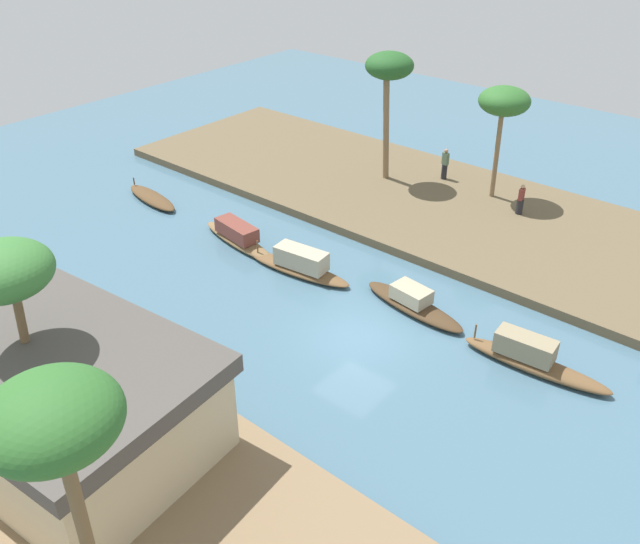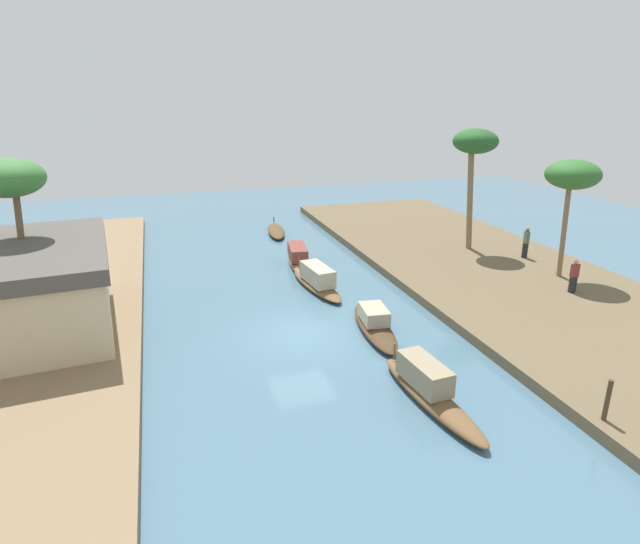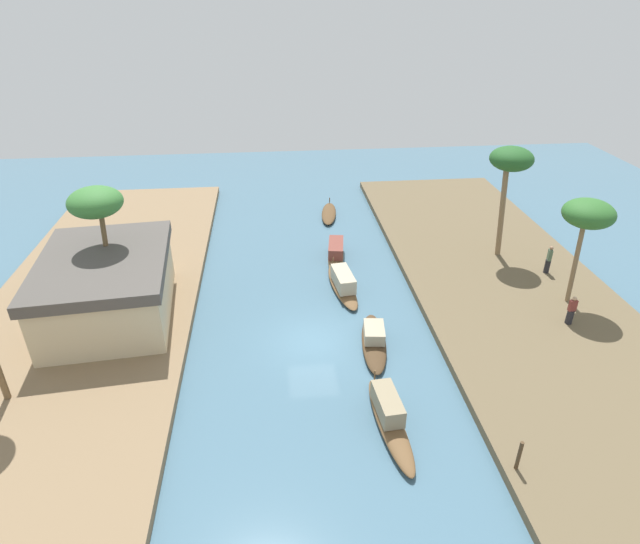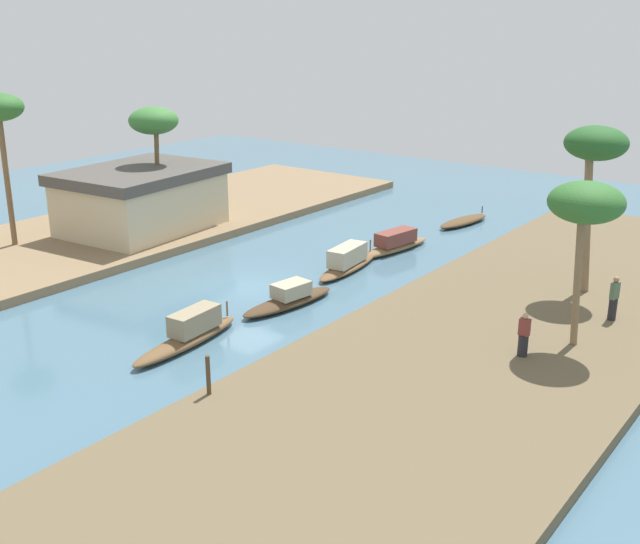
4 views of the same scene
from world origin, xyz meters
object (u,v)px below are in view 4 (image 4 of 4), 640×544
object	(u,v)px
sampan_downstream_large	(289,298)
mooring_post	(208,375)
sampan_with_red_awning	(395,243)
palm_tree_right_short	(154,122)
sampan_foreground	(190,333)
sampan_midstream	(348,261)
riverside_building	(141,199)
sampan_near_left_bank	(463,221)
palm_tree_left_far	(596,149)
palm_tree_left_near	(586,205)
person_by_mooring	(614,300)
person_on_near_bank	(524,338)

from	to	relation	value
sampan_downstream_large	mooring_post	xyz separation A→B (m)	(-8.20, -3.57, 0.74)
sampan_with_red_awning	palm_tree_right_short	bearing A→B (deg)	118.71
sampan_foreground	sampan_midstream	xyz separation A→B (m)	(10.65, 0.40, 0.00)
sampan_downstream_large	riverside_building	distance (m)	13.69
sampan_near_left_bank	palm_tree_left_far	world-z (taller)	palm_tree_left_far
sampan_with_red_awning	palm_tree_left_near	world-z (taller)	palm_tree_left_near
sampan_downstream_large	sampan_with_red_awning	xyz separation A→B (m)	(9.41, 0.69, 0.09)
sampan_downstream_large	palm_tree_left_near	world-z (taller)	palm_tree_left_near
sampan_near_left_bank	sampan_foreground	size ratio (longest dim) A/B	0.81
person_by_mooring	mooring_post	world-z (taller)	person_by_mooring
sampan_foreground	person_by_mooring	xyz separation A→B (m)	(10.76, -11.91, 0.76)
sampan_downstream_large	sampan_foreground	bearing A→B (deg)	-177.18
sampan_near_left_bank	person_on_near_bank	bearing A→B (deg)	-138.93
mooring_post	palm_tree_left_far	xyz separation A→B (m)	(16.32, -5.79, 5.39)
mooring_post	palm_tree_left_near	size ratio (longest dim) A/B	0.22
sampan_foreground	sampan_with_red_awning	xyz separation A→B (m)	(14.67, 0.29, -0.03)
sampan_foreground	riverside_building	distance (m)	15.49
sampan_near_left_bank	mooring_post	world-z (taller)	mooring_post
sampan_foreground	riverside_building	bearing A→B (deg)	51.14
mooring_post	palm_tree_right_short	bearing A→B (deg)	52.52
sampan_midstream	sampan_with_red_awning	bearing A→B (deg)	-8.40
person_on_near_bank	palm_tree_right_short	size ratio (longest dim) A/B	0.24
person_on_near_bank	mooring_post	bearing A→B (deg)	48.46
sampan_near_left_bank	riverside_building	world-z (taller)	riverside_building
sampan_midstream	mooring_post	size ratio (longest dim) A/B	4.10
mooring_post	person_by_mooring	bearing A→B (deg)	-30.07
sampan_foreground	person_by_mooring	bearing A→B (deg)	-52.65
person_on_near_bank	palm_tree_left_far	bearing A→B (deg)	-88.54
sampan_near_left_bank	person_by_mooring	distance (m)	16.15
sampan_downstream_large	sampan_foreground	world-z (taller)	sampan_foreground
person_by_mooring	palm_tree_left_far	size ratio (longest dim) A/B	0.25
sampan_foreground	person_by_mooring	world-z (taller)	person_by_mooring
sampan_foreground	palm_tree_left_near	bearing A→B (deg)	-61.18
sampan_near_left_bank	person_by_mooring	bearing A→B (deg)	-124.54
palm_tree_right_short	mooring_post	bearing A→B (deg)	-127.48
palm_tree_left_far	riverside_building	distance (m)	23.41
person_by_mooring	sampan_near_left_bank	bearing A→B (deg)	-117.18
sampan_downstream_large	sampan_midstream	world-z (taller)	sampan_midstream
sampan_midstream	sampan_foreground	bearing A→B (deg)	175.34
sampan_near_left_bank	sampan_foreground	distance (m)	21.69
sampan_downstream_large	riverside_building	world-z (taller)	riverside_building
mooring_post	palm_tree_right_short	distance (m)	21.87
sampan_near_left_bank	palm_tree_left_far	bearing A→B (deg)	-122.47
sampan_near_left_bank	sampan_downstream_large	xyz separation A→B (m)	(-16.43, -0.34, 0.14)
sampan_foreground	sampan_near_left_bank	bearing A→B (deg)	-4.92
sampan_with_red_awning	mooring_post	distance (m)	18.13
sampan_midstream	riverside_building	world-z (taller)	riverside_building
sampan_foreground	mooring_post	size ratio (longest dim) A/B	4.23
palm_tree_left_near	riverside_building	world-z (taller)	palm_tree_left_near
sampan_foreground	person_on_near_bank	world-z (taller)	person_on_near_bank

